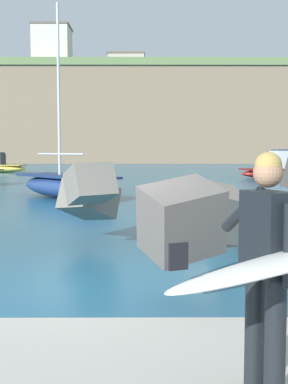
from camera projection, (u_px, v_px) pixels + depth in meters
The scene contains 8 objects.
ground_plane at pixel (86, 292), 7.07m from camera, with size 400.00×400.00×0.00m, color #235B7A.
breakwater_jetty at pixel (197, 198), 7.70m from camera, with size 33.24×6.51×2.98m.
surfer_with_board at pixel (280, 259), 3.39m from camera, with size 2.07×1.45×1.78m.
boat_near_centre at pixel (66, 185), 21.08m from camera, with size 5.49×5.96×8.29m.
boat_mid_left at pixel (280, 170), 36.56m from camera, with size 6.51×3.85×2.16m.
headland_bluff at pixel (178, 118), 94.31m from camera, with size 110.04×33.53×16.75m.
station_building_west at pixel (52, 45), 83.57m from camera, with size 6.34×6.41×6.44m.
station_building_central at pixel (126, 66), 97.92m from camera, with size 7.46×5.95×4.50m.
Camera 1 is at (0.80, -6.93, 2.02)m, focal length 45.98 mm.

